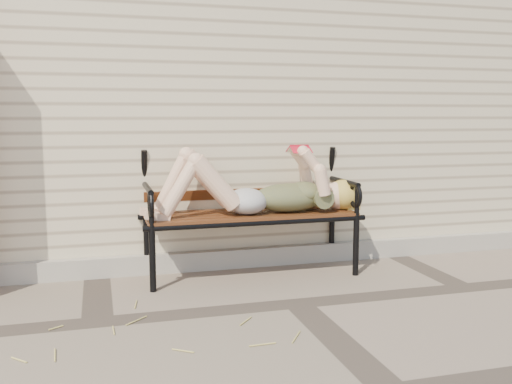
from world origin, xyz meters
name	(u,v)px	position (x,y,z in m)	size (l,w,h in m)	color
ground	(298,303)	(0.00, 0.00, 0.00)	(80.00, 80.00, 0.00)	#7A695E
house_wall	(208,89)	(0.00, 3.00, 1.50)	(8.00, 4.00, 3.00)	beige
foundation_strip	(257,257)	(0.00, 0.97, 0.07)	(8.00, 0.10, 0.15)	#9D978E
garden_bench	(247,191)	(-0.11, 0.85, 0.63)	(1.73, 0.69, 1.12)	black
reading_woman	(254,189)	(-0.10, 0.71, 0.67)	(1.63, 0.37, 0.51)	#092F44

